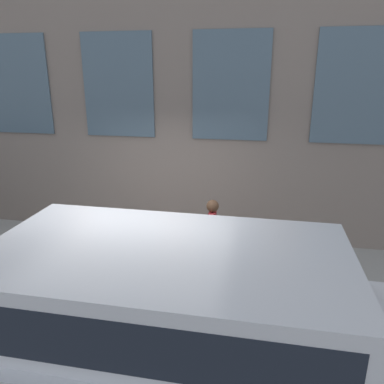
# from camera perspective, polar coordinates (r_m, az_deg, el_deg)

# --- Properties ---
(ground_plane) EXTENTS (80.00, 80.00, 0.00)m
(ground_plane) POSITION_cam_1_polar(r_m,az_deg,el_deg) (5.52, -8.29, -16.93)
(ground_plane) COLOR #514F4C
(sidewalk) EXTENTS (2.27, 60.00, 0.12)m
(sidewalk) POSITION_cam_1_polar(r_m,az_deg,el_deg) (6.41, -4.96, -10.86)
(sidewalk) COLOR gray
(sidewalk) RESTS_ON ground_plane
(fire_hydrant) EXTENTS (0.28, 0.41, 0.80)m
(fire_hydrant) POSITION_cam_1_polar(r_m,az_deg,el_deg) (5.55, -3.26, -10.17)
(fire_hydrant) COLOR red
(fire_hydrant) RESTS_ON sidewalk
(person) EXTENTS (0.29, 0.19, 1.18)m
(person) POSITION_cam_1_polar(r_m,az_deg,el_deg) (5.78, 3.09, -5.66)
(person) COLOR navy
(person) RESTS_ON sidewalk
(parked_truck_silver_near) EXTENTS (2.00, 5.19, 1.66)m
(parked_truck_silver_near) POSITION_cam_1_polar(r_m,az_deg,el_deg) (3.70, -4.82, -18.14)
(parked_truck_silver_near) COLOR black
(parked_truck_silver_near) RESTS_ON ground_plane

